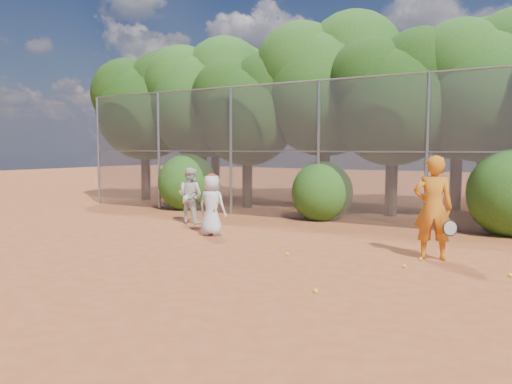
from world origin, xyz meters
The scene contains 21 objects.
ground centered at (0.00, 0.00, 0.00)m, with size 80.00×80.00×0.00m, color #A24B24.
fence_back centered at (-0.12, 6.00, 2.05)m, with size 20.05×0.09×4.03m.
tree_0 centered at (-9.44, 8.04, 3.93)m, with size 4.38×3.81×6.00m.
tree_1 centered at (-6.94, 8.54, 4.16)m, with size 4.64×4.03×6.35m.
tree_2 centered at (-4.45, 7.83, 3.58)m, with size 3.99×3.47×5.47m.
tree_3 centered at (-1.94, 8.84, 4.40)m, with size 4.89×4.26×6.70m.
tree_4 centered at (0.55, 8.24, 3.76)m, with size 4.19×3.64×5.73m.
tree_5 centered at (3.06, 9.04, 4.05)m, with size 4.51×3.92×6.17m.
tree_9 centered at (-7.94, 10.84, 4.34)m, with size 4.83×4.20×6.62m.
tree_10 centered at (-2.93, 11.05, 4.63)m, with size 5.15×4.48×7.06m.
tree_11 centered at (2.06, 10.64, 4.16)m, with size 4.64×4.03×6.35m.
bush_0 centered at (-6.00, 6.30, 1.00)m, with size 2.00×2.00×2.00m, color #204C13.
bush_1 centered at (-1.00, 6.30, 0.90)m, with size 1.80×1.80×1.80m, color #204C13.
player_yellow centered at (2.87, 2.49, 0.98)m, with size 0.89×0.66×1.96m.
player_teen centered at (-2.21, 2.46, 0.74)m, with size 0.74×0.50×1.50m.
player_white centered at (-3.89, 3.77, 0.78)m, with size 0.89×0.80×1.55m.
ball_0 centered at (2.73, 2.23, 0.03)m, with size 0.07×0.07×0.07m, color yellow.
ball_1 centered at (2.60, 1.51, 0.03)m, with size 0.07×0.07×0.07m, color yellow.
ball_2 centered at (1.89, -0.69, 0.03)m, with size 0.07×0.07×0.07m, color yellow.
ball_3 centered at (4.25, 1.75, 0.03)m, with size 0.07×0.07×0.07m, color yellow.
ball_4 centered at (0.39, 1.35, 0.03)m, with size 0.07×0.07×0.07m, color yellow.
Camera 1 is at (4.74, -7.19, 2.09)m, focal length 35.00 mm.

